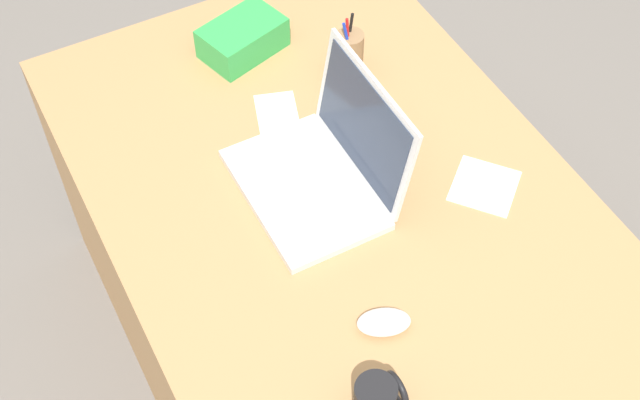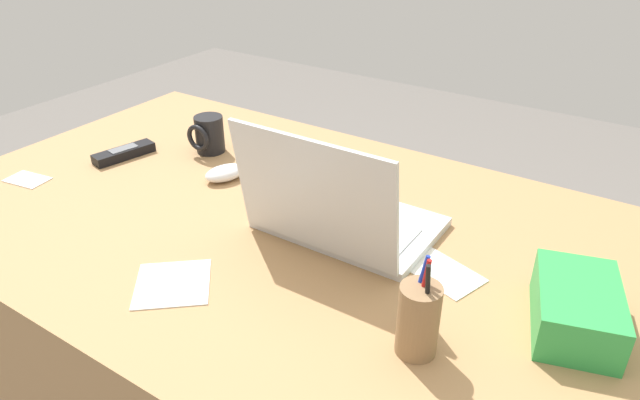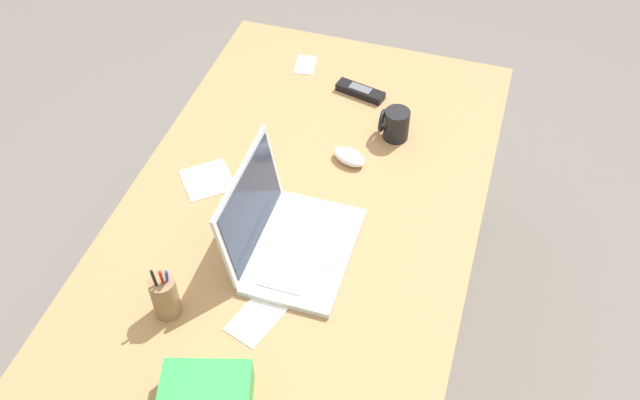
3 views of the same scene
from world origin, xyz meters
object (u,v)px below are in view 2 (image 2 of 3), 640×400
object	(u,v)px
coffee_mug_white	(208,135)
snack_bag	(576,308)
laptop	(339,214)
pen_holder	(418,319)
computer_mouse	(225,173)
cordless_phone	(124,153)

from	to	relation	value
coffee_mug_white	snack_bag	size ratio (longest dim) A/B	0.50
laptop	pen_holder	distance (m)	0.33
pen_holder	computer_mouse	bearing A→B (deg)	-23.72
computer_mouse	pen_holder	size ratio (longest dim) A/B	0.60
computer_mouse	snack_bag	size ratio (longest dim) A/B	0.53
pen_holder	snack_bag	xyz separation A→B (m)	(-0.19, -0.18, -0.02)
computer_mouse	pen_holder	xyz separation A→B (m)	(-0.62, 0.27, 0.04)
laptop	snack_bag	bearing A→B (deg)	176.88
laptop	computer_mouse	world-z (taller)	laptop
laptop	computer_mouse	distance (m)	0.36
snack_bag	coffee_mug_white	bearing A→B (deg)	-11.21
laptop	cordless_phone	size ratio (longest dim) A/B	2.13
cordless_phone	snack_bag	xyz separation A→B (m)	(-1.10, 0.04, 0.03)
pen_holder	coffee_mug_white	bearing A→B (deg)	-26.00
laptop	pen_holder	world-z (taller)	laptop
cordless_phone	computer_mouse	bearing A→B (deg)	-170.85
computer_mouse	coffee_mug_white	bearing A→B (deg)	-13.33
computer_mouse	snack_bag	distance (m)	0.81
cordless_phone	snack_bag	bearing A→B (deg)	177.88
pen_holder	snack_bag	bearing A→B (deg)	-135.73
laptop	pen_holder	bearing A→B (deg)	141.82
laptop	coffee_mug_white	xyz separation A→B (m)	(0.49, -0.16, -0.00)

